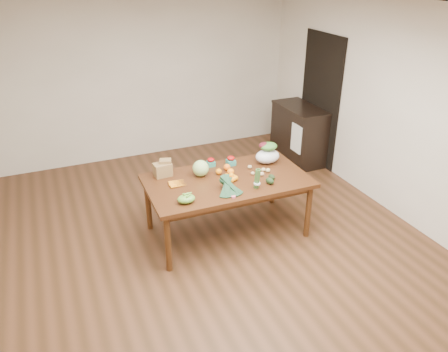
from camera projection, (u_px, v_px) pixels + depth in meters
name	position (u px, v px, depth m)	size (l,w,h in m)	color
floor	(215.00, 244.00, 5.30)	(6.00, 6.00, 0.00)	#56321D
ceiling	(213.00, 7.00, 4.08)	(5.00, 6.00, 0.02)	white
room_walls	(214.00, 141.00, 4.69)	(5.02, 6.02, 2.70)	white
dining_table	(227.00, 206.00, 5.37)	(1.92, 1.07, 0.75)	#42240F
doorway_dark	(320.00, 101.00, 7.01)	(0.02, 1.00, 2.10)	black
cabinet	(299.00, 134.00, 7.30)	(0.52, 1.02, 0.94)	black
dish_towel	(296.00, 139.00, 6.89)	(0.02, 0.28, 0.45)	white
paper_bag	(163.00, 168.00, 5.23)	(0.27, 0.23, 0.19)	olive
cabbage	(201.00, 168.00, 5.23)	(0.20, 0.20, 0.20)	#B2D078
strawberry_basket_a	(211.00, 163.00, 5.51)	(0.09, 0.09, 0.09)	#B20B0C
strawberry_basket_b	(231.00, 161.00, 5.53)	(0.10, 0.10, 0.09)	#AF140B
orange_a	(219.00, 172.00, 5.29)	(0.08, 0.08, 0.08)	orange
orange_b	(227.00, 167.00, 5.39)	(0.09, 0.09, 0.09)	orange
orange_c	(231.00, 172.00, 5.28)	(0.08, 0.08, 0.08)	orange
mandarin_cluster	(231.00, 177.00, 5.14)	(0.18, 0.18, 0.10)	orange
carrots	(179.00, 183.00, 5.07)	(0.22, 0.19, 0.03)	orange
snap_pea_bag	(186.00, 199.00, 4.68)	(0.20, 0.15, 0.09)	#69A236
kale_bunch	(230.00, 187.00, 4.84)	(0.32, 0.40, 0.16)	#163220
asparagus_bundle	(257.00, 179.00, 4.93)	(0.08, 0.08, 0.25)	#47843C
potato_a	(253.00, 173.00, 5.29)	(0.05, 0.04, 0.04)	tan
potato_b	(262.00, 174.00, 5.26)	(0.06, 0.05, 0.05)	tan
potato_c	(263.00, 170.00, 5.37)	(0.06, 0.05, 0.05)	#D9BA7D
potato_d	(250.00, 167.00, 5.44)	(0.06, 0.05, 0.05)	tan
potato_e	(268.00, 170.00, 5.35)	(0.06, 0.05, 0.05)	tan
avocado_a	(270.00, 181.00, 5.07)	(0.08, 0.11, 0.08)	black
avocado_b	(272.00, 177.00, 5.18)	(0.06, 0.09, 0.06)	black
salad_bag	(268.00, 154.00, 5.56)	(0.32, 0.24, 0.25)	silver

